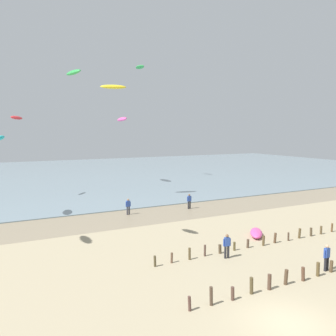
# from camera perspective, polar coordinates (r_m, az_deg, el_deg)

# --- Properties ---
(ground_plane) EXTENTS (160.00, 160.00, 0.00)m
(ground_plane) POSITION_cam_1_polar(r_m,az_deg,el_deg) (18.24, 19.27, -23.11)
(ground_plane) COLOR tan
(wet_sand_strip) EXTENTS (120.00, 6.86, 0.01)m
(wet_sand_strip) POSITION_cam_1_polar(r_m,az_deg,el_deg) (35.69, -6.99, -8.21)
(wet_sand_strip) COLOR gray
(wet_sand_strip) RESTS_ON ground
(sea) EXTENTS (160.00, 70.00, 0.10)m
(sea) POSITION_cam_1_polar(r_m,az_deg,el_deg) (72.47, -17.44, -1.11)
(sea) COLOR gray
(sea) RESTS_ON ground
(groyne_near) EXTENTS (17.03, 0.34, 0.98)m
(groyne_near) POSITION_cam_1_polar(r_m,az_deg,el_deg) (23.20, 22.18, -15.55)
(groyne_near) COLOR brown
(groyne_near) RESTS_ON ground
(groyne_mid) EXTENTS (18.57, 0.36, 0.84)m
(groyne_mid) POSITION_cam_1_polar(r_m,az_deg,el_deg) (28.49, 15.76, -11.34)
(groyne_mid) COLOR #4C422C
(groyne_mid) RESTS_ON ground
(person_nearest_camera) EXTENTS (0.57, 0.24, 1.71)m
(person_nearest_camera) POSITION_cam_1_polar(r_m,az_deg,el_deg) (24.64, 24.64, -13.12)
(person_nearest_camera) COLOR #232328
(person_nearest_camera) RESTS_ON ground
(person_mid_beach) EXTENTS (0.57, 0.22, 1.71)m
(person_mid_beach) POSITION_cam_1_polar(r_m,az_deg,el_deg) (39.54, 3.51, -5.40)
(person_mid_beach) COLOR #232328
(person_mid_beach) RESTS_ON ground
(person_left_flank) EXTENTS (0.57, 0.23, 1.71)m
(person_left_flank) POSITION_cam_1_polar(r_m,az_deg,el_deg) (36.98, -6.56, -6.24)
(person_left_flank) COLOR #383842
(person_left_flank) RESTS_ON ground
(person_right_flank) EXTENTS (0.56, 0.29, 1.71)m
(person_right_flank) POSITION_cam_1_polar(r_m,az_deg,el_deg) (24.92, 9.66, -12.43)
(person_right_flank) COLOR #232328
(person_right_flank) RESTS_ON ground
(grounded_kite) EXTENTS (2.49, 2.75, 0.55)m
(grounded_kite) POSITION_cam_1_polar(r_m,az_deg,el_deg) (30.54, 14.30, -10.30)
(grounded_kite) COLOR #E54C99
(grounded_kite) RESTS_ON ground
(kite_aloft_0) EXTENTS (2.01, 2.32, 0.66)m
(kite_aloft_0) POSITION_cam_1_polar(r_m,az_deg,el_deg) (47.43, -23.64, 7.59)
(kite_aloft_0) COLOR red
(kite_aloft_2) EXTENTS (1.22, 2.84, 0.75)m
(kite_aloft_2) POSITION_cam_1_polar(r_m,az_deg,el_deg) (62.67, -4.65, 16.22)
(kite_aloft_2) COLOR green
(kite_aloft_3) EXTENTS (1.35, 3.61, 0.96)m
(kite_aloft_3) POSITION_cam_1_polar(r_m,az_deg,el_deg) (56.83, -7.58, 7.96)
(kite_aloft_3) COLOR #E54C99
(kite_aloft_4) EXTENTS (1.40, 2.68, 0.71)m
(kite_aloft_4) POSITION_cam_1_polar(r_m,az_deg,el_deg) (36.99, -25.94, 4.44)
(kite_aloft_4) COLOR #19B2B7
(kite_aloft_5) EXTENTS (1.12, 1.98, 0.55)m
(kite_aloft_5) POSITION_cam_1_polar(r_m,az_deg,el_deg) (25.66, -15.28, 14.93)
(kite_aloft_5) COLOR green
(kite_aloft_6) EXTENTS (3.35, 1.81, 0.70)m
(kite_aloft_6) POSITION_cam_1_polar(r_m,az_deg,el_deg) (44.20, -8.99, 13.05)
(kite_aloft_6) COLOR yellow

